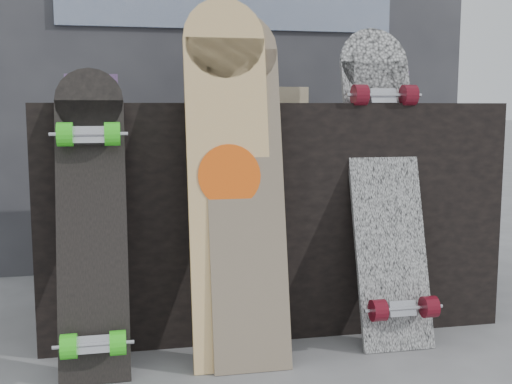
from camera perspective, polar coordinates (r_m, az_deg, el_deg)
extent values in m
plane|color=slate|center=(2.06, 3.91, -14.91)|extent=(60.00, 60.00, 0.00)
cube|color=black|center=(2.42, 0.76, -1.62)|extent=(1.60, 0.60, 0.80)
cube|color=#333338|center=(3.24, -2.63, 13.15)|extent=(2.40, 0.20, 2.20)
cube|color=#493062|center=(2.37, -14.36, 8.86)|extent=(0.18, 0.12, 0.10)
cube|color=#493062|center=(2.53, 11.29, 9.09)|extent=(0.14, 0.14, 0.12)
cube|color=#D1B78C|center=(2.43, 1.84, 8.59)|extent=(0.22, 0.10, 0.06)
cube|color=beige|center=(1.95, -2.33, -0.94)|extent=(0.25, 0.21, 1.00)
cylinder|color=beige|center=(2.04, -2.87, 13.49)|extent=(0.25, 0.06, 0.25)
cylinder|color=#FF5910|center=(1.95, -2.37, 1.46)|extent=(0.19, 0.04, 0.19)
cube|color=black|center=(1.95, -2.01, -8.11)|extent=(0.10, 0.04, 0.18)
cube|color=#C8AC88|center=(1.96, -0.84, -1.39)|extent=(0.24, 0.23, 0.97)
cylinder|color=#C8AC88|center=(2.04, -1.47, 12.56)|extent=(0.24, 0.07, 0.24)
cube|color=white|center=(2.20, 11.51, -0.86)|extent=(0.25, 0.29, 0.95)
cylinder|color=white|center=(2.31, 10.44, 11.27)|extent=(0.25, 0.08, 0.24)
cube|color=silver|center=(2.15, 12.79, -10.06)|extent=(0.09, 0.04, 0.06)
cylinder|color=#5C0D19|center=(2.10, 10.81, -10.29)|extent=(0.05, 0.07, 0.07)
cylinder|color=#5C0D19|center=(2.17, 15.14, -9.82)|extent=(0.05, 0.07, 0.07)
cube|color=silver|center=(2.23, 11.15, 8.31)|extent=(0.09, 0.04, 0.06)
cylinder|color=#5C0D19|center=(2.18, 9.21, 8.52)|extent=(0.05, 0.07, 0.07)
cylinder|color=#5C0D19|center=(2.25, 13.42, 8.38)|extent=(0.05, 0.07, 0.07)
cube|color=black|center=(1.95, -14.36, -4.03)|extent=(0.20, 0.23, 0.81)
cylinder|color=black|center=(2.02, -14.62, 7.85)|extent=(0.20, 0.07, 0.20)
cube|color=silver|center=(1.91, -14.21, -12.96)|extent=(0.09, 0.04, 0.06)
cylinder|color=#35E21F|center=(1.90, -16.31, -13.04)|extent=(0.04, 0.07, 0.07)
cylinder|color=#35E21F|center=(1.89, -12.17, -12.97)|extent=(0.04, 0.07, 0.07)
cube|color=silver|center=(1.95, -14.61, 4.87)|extent=(0.09, 0.04, 0.06)
cylinder|color=#35E21F|center=(1.94, -16.62, 4.94)|extent=(0.04, 0.07, 0.07)
cylinder|color=#35E21F|center=(1.93, -12.65, 5.06)|extent=(0.04, 0.07, 0.07)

